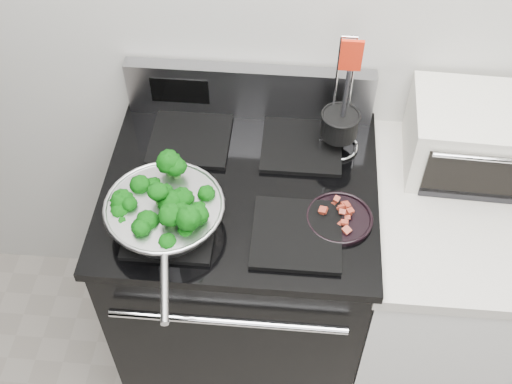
# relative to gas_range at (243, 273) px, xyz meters

# --- Properties ---
(back_wall) EXTENTS (4.00, 0.02, 2.70)m
(back_wall) POSITION_rel_gas_range_xyz_m (0.30, 0.34, 0.86)
(back_wall) COLOR #B4B2AB
(back_wall) RESTS_ON ground
(gas_range) EXTENTS (0.79, 0.69, 1.13)m
(gas_range) POSITION_rel_gas_range_xyz_m (0.00, 0.00, 0.00)
(gas_range) COLOR black
(gas_range) RESTS_ON floor
(counter) EXTENTS (0.62, 0.68, 0.92)m
(counter) POSITION_rel_gas_range_xyz_m (0.68, -0.00, -0.03)
(counter) COLOR white
(counter) RESTS_ON floor
(skillet) EXTENTS (0.32, 0.51, 0.07)m
(skillet) POSITION_rel_gas_range_xyz_m (-0.18, -0.17, 0.51)
(skillet) COLOR silver
(skillet) RESTS_ON gas_range
(broccoli_pile) EXTENTS (0.25, 0.25, 0.09)m
(broccoli_pile) POSITION_rel_gas_range_xyz_m (-0.18, -0.16, 0.53)
(broccoli_pile) COLOR black
(broccoli_pile) RESTS_ON skillet
(bacon_plate) EXTENTS (0.18, 0.18, 0.04)m
(bacon_plate) POSITION_rel_gas_range_xyz_m (0.28, -0.11, 0.48)
(bacon_plate) COLOR black
(bacon_plate) RESTS_ON gas_range
(utensil_holder) EXTENTS (0.13, 0.13, 0.40)m
(utensil_holder) POSITION_rel_gas_range_xyz_m (0.28, 0.17, 0.53)
(utensil_holder) COLOR silver
(utensil_holder) RESTS_ON gas_range
(toaster_oven) EXTENTS (0.39, 0.31, 0.22)m
(toaster_oven) POSITION_rel_gas_range_xyz_m (0.67, 0.17, 0.54)
(toaster_oven) COLOR white
(toaster_oven) RESTS_ON counter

